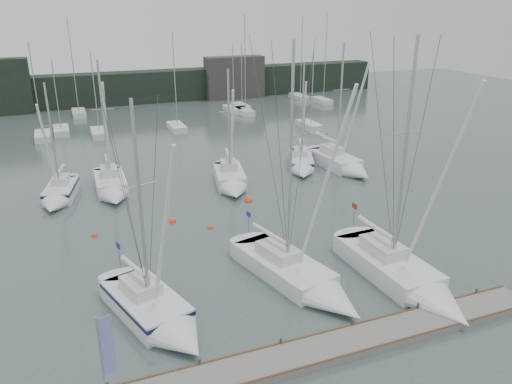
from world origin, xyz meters
The scene contains 19 objects.
ground centered at (0.00, 0.00, 0.00)m, with size 160.00×160.00×0.00m, color #4C5C59.
dock centered at (0.00, -5.00, 0.20)m, with size 24.00×2.00×0.40m, color slate.
far_treeline centered at (0.00, 62.00, 2.50)m, with size 90.00×4.00×5.00m, color black.
far_building_right centered at (18.00, 60.00, 3.50)m, with size 10.00×3.00×7.00m, color #3D3B38.
mast_forest centered at (-4.35, 44.28, 0.48)m, with size 59.59×27.26×14.19m.
sailboat_near_left centered at (-6.98, -0.04, 0.56)m, with size 5.01×8.46×12.55m.
sailboat_near_center centered at (1.60, 0.34, 0.50)m, with size 5.20×10.41×14.90m.
sailboat_near_right centered at (7.15, -1.93, 0.57)m, with size 3.44×10.70×15.17m.
sailboat_mid_a centered at (-11.46, 20.15, 0.54)m, with size 3.67×7.01×10.44m.
sailboat_mid_b centered at (-7.11, 20.13, 0.58)m, with size 2.66×7.62×12.10m.
sailboat_mid_c centered at (3.00, 17.85, 0.59)m, with size 4.00×7.88×11.14m.
sailboat_mid_d centered at (11.18, 20.31, 0.53)m, with size 5.06×7.80×10.97m.
sailboat_mid_e centered at (14.91, 18.47, 0.60)m, with size 3.26×8.80×12.98m.
buoy_a centered at (-1.19, 10.52, 0.00)m, with size 0.45×0.45×0.45m, color #F14515.
buoy_b centered at (3.33, 14.42, 0.00)m, with size 0.67×0.67×0.67m, color #F14515.
buoy_c centered at (-9.26, 12.26, 0.00)m, with size 0.48×0.48×0.48m, color #F14515.
dock_banner centered at (-9.93, -4.74, 2.79)m, with size 0.60×0.20×4.05m.
seagull centered at (2.61, 1.61, 8.92)m, with size 1.03×0.51×0.21m.
buoy_d centered at (-3.52, 12.63, 0.00)m, with size 0.55×0.55×0.55m, color #F14515.
Camera 1 is at (-10.30, -21.90, 15.68)m, focal length 35.00 mm.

